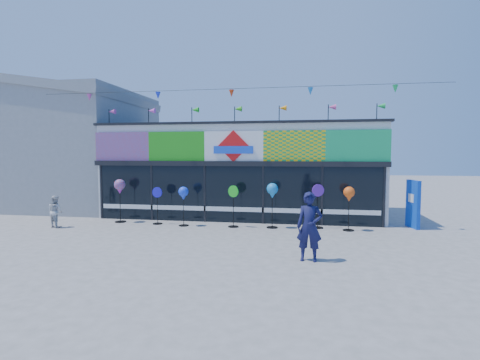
% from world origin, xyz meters
% --- Properties ---
extents(ground, '(80.00, 80.00, 0.00)m').
position_xyz_m(ground, '(0.00, 0.00, 0.00)').
color(ground, slate).
rests_on(ground, ground).
extents(kite_shop, '(16.00, 5.70, 5.31)m').
position_xyz_m(kite_shop, '(0.00, 5.94, 2.05)').
color(kite_shop, white).
rests_on(kite_shop, ground).
extents(neighbour_building, '(8.18, 7.20, 6.87)m').
position_xyz_m(neighbour_building, '(-10.00, 7.00, 3.20)').
color(neighbour_building, gray).
rests_on(neighbour_building, ground).
extents(blue_sign, '(0.30, 0.91, 1.80)m').
position_xyz_m(blue_sign, '(6.87, 3.53, 0.91)').
color(blue_sign, blue).
rests_on(blue_sign, ground).
extents(spinner_0, '(0.45, 0.45, 1.76)m').
position_xyz_m(spinner_0, '(-4.59, 2.71, 1.41)').
color(spinner_0, black).
rests_on(spinner_0, ground).
extents(spinner_1, '(0.42, 0.38, 1.48)m').
position_xyz_m(spinner_1, '(-2.92, 2.58, 0.78)').
color(spinner_1, black).
rests_on(spinner_1, ground).
extents(spinner_2, '(0.39, 0.39, 1.53)m').
position_xyz_m(spinner_2, '(-1.78, 2.40, 1.22)').
color(spinner_2, black).
rests_on(spinner_2, ground).
extents(spinner_3, '(0.43, 0.41, 1.59)m').
position_xyz_m(spinner_3, '(0.16, 2.50, 0.84)').
color(spinner_3, black).
rests_on(spinner_3, ground).
extents(spinner_4, '(0.43, 0.43, 1.70)m').
position_xyz_m(spinner_4, '(1.64, 2.59, 1.36)').
color(spinner_4, black).
rests_on(spinner_4, ground).
extents(spinner_5, '(0.45, 0.42, 1.66)m').
position_xyz_m(spinner_5, '(3.33, 2.84, 0.88)').
color(spinner_5, black).
rests_on(spinner_5, ground).
extents(spinner_6, '(0.41, 0.41, 1.61)m').
position_xyz_m(spinner_6, '(4.42, 2.56, 1.29)').
color(spinner_6, black).
rests_on(spinner_6, ground).
extents(adult_man, '(0.69, 0.48, 1.81)m').
position_xyz_m(adult_man, '(2.97, -1.60, 0.90)').
color(adult_man, '#141640').
rests_on(adult_man, ground).
extents(child, '(0.67, 0.51, 1.21)m').
position_xyz_m(child, '(-6.50, 1.30, 0.61)').
color(child, '#BEBEBE').
rests_on(child, ground).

